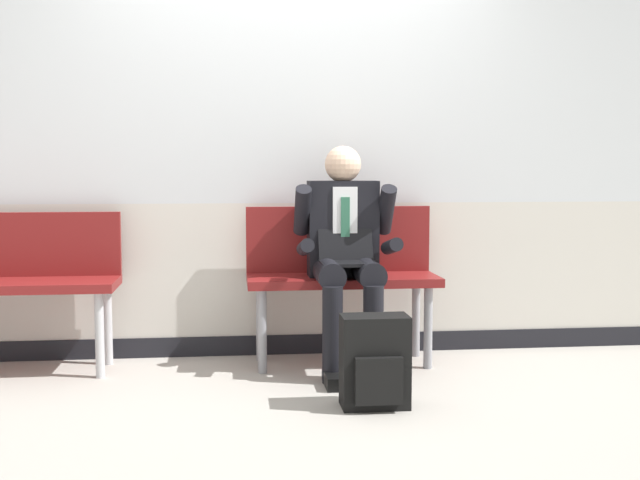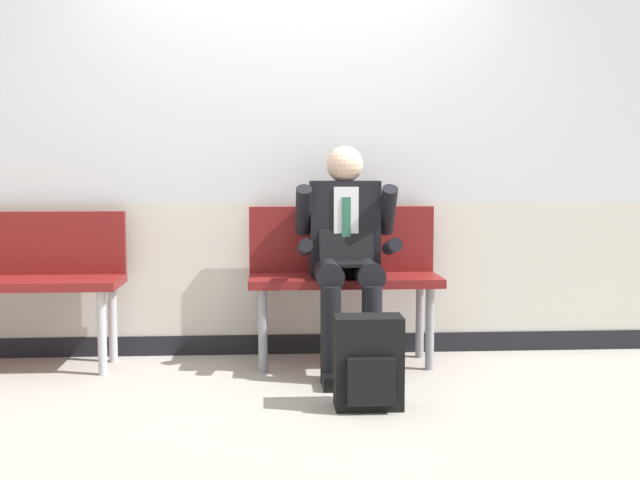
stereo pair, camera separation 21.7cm
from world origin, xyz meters
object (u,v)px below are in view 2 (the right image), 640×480
at_px(bench_with_person, 343,269).
at_px(person_seated, 347,250).
at_px(backpack, 369,363).
at_px(bench_empty, 7,272).

relative_size(bench_with_person, person_seated, 0.87).
xyz_separation_m(bench_with_person, backpack, (0.04, -0.92, -0.34)).
bearing_deg(bench_with_person, person_seated, -90.00).
xyz_separation_m(bench_empty, backpack, (1.97, -0.92, -0.33)).
distance_m(bench_empty, person_seated, 1.95).
relative_size(person_seated, backpack, 2.86).
bearing_deg(person_seated, bench_with_person, 90.00).
height_order(bench_with_person, person_seated, person_seated).
height_order(person_seated, backpack, person_seated).
bearing_deg(person_seated, bench_empty, 174.22).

